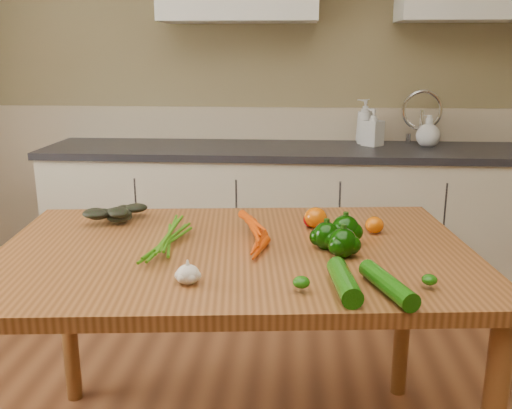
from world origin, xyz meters
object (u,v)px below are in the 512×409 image
object	(u,v)px
soap_bottle_a	(365,122)
leafy_greens	(116,207)
tomato_a	(312,220)
soap_bottle_c	(429,131)
tomato_c	(374,225)
carrot_bunch	(229,234)
tomato_b	(316,218)
table	(235,274)
zucchini_a	(388,284)
pepper_a	(326,236)
soap_bottle_b	(373,127)
pepper_b	(345,230)
zucchini_b	(344,281)
pepper_c	(343,243)
garlic_bulb	(188,274)

from	to	relation	value
soap_bottle_a	leafy_greens	distance (m)	1.80
leafy_greens	tomato_a	xyz separation A→B (m)	(0.72, -0.02, -0.03)
soap_bottle_a	soap_bottle_c	bearing A→B (deg)	64.31
soap_bottle_c	tomato_c	size ratio (longest dim) A/B	2.79
soap_bottle_c	carrot_bunch	bearing A→B (deg)	-14.80
tomato_a	tomato_b	bearing A→B (deg)	-23.99
leafy_greens	tomato_b	distance (m)	0.74
table	zucchini_a	size ratio (longest dim) A/B	6.60
pepper_a	soap_bottle_b	bearing A→B (deg)	77.94
tomato_c	soap_bottle_b	bearing A→B (deg)	83.29
tomato_a	tomato_b	xyz separation A→B (m)	(0.01, -0.01, 0.01)
table	leafy_greens	xyz separation A→B (m)	(-0.47, 0.27, 0.15)
table	zucchini_a	xyz separation A→B (m)	(0.44, -0.33, 0.12)
pepper_b	zucchini_b	distance (m)	0.40
pepper_c	pepper_b	bearing A→B (deg)	82.17
tomato_b	soap_bottle_b	bearing A→B (deg)	75.00
table	garlic_bulb	world-z (taller)	garlic_bulb
carrot_bunch	pepper_a	xyz separation A→B (m)	(0.32, -0.02, 0.01)
garlic_bulb	pepper_a	distance (m)	0.50
table	pepper_a	world-z (taller)	pepper_a
soap_bottle_c	pepper_a	xyz separation A→B (m)	(-0.67, -1.63, -0.13)
pepper_c	tomato_b	xyz separation A→B (m)	(-0.07, 0.30, -0.01)
carrot_bunch	zucchini_b	bearing A→B (deg)	-51.39
tomato_a	zucchini_a	size ratio (longest dim) A/B	0.25
pepper_a	pepper_c	distance (m)	0.08
tomato_b	zucchini_a	world-z (taller)	tomato_b
pepper_a	pepper_c	size ratio (longest dim) A/B	0.97
soap_bottle_c	garlic_bulb	distance (m)	2.22
soap_bottle_a	zucchini_b	xyz separation A→B (m)	(-0.27, -2.04, -0.19)
carrot_bunch	leafy_greens	distance (m)	0.51
soap_bottle_b	tomato_a	world-z (taller)	soap_bottle_b
table	soap_bottle_a	distance (m)	1.84
tomato_a	soap_bottle_a	bearing A→B (deg)	76.72
carrot_bunch	zucchini_b	size ratio (longest dim) A/B	1.25
pepper_c	zucchini_a	distance (m)	0.29
zucchini_a	zucchini_b	bearing A→B (deg)	177.37
soap_bottle_a	garlic_bulb	bearing A→B (deg)	-34.21
soap_bottle_a	leafy_greens	world-z (taller)	soap_bottle_a
soap_bottle_b	zucchini_b	distance (m)	1.99
table	pepper_b	world-z (taller)	pepper_b
table	zucchini_b	world-z (taller)	zucchini_b
pepper_a	tomato_b	distance (m)	0.23
zucchini_b	pepper_b	bearing A→B (deg)	85.07
pepper_c	carrot_bunch	bearing A→B (deg)	166.61
table	tomato_c	size ratio (longest dim) A/B	25.08
tomato_b	table	bearing A→B (deg)	-137.92
pepper_a	pepper_b	size ratio (longest dim) A/B	0.93
soap_bottle_c	pepper_a	size ratio (longest dim) A/B	2.06
table	soap_bottle_b	size ratio (longest dim) A/B	7.40
tomato_b	pepper_b	bearing A→B (deg)	-61.34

